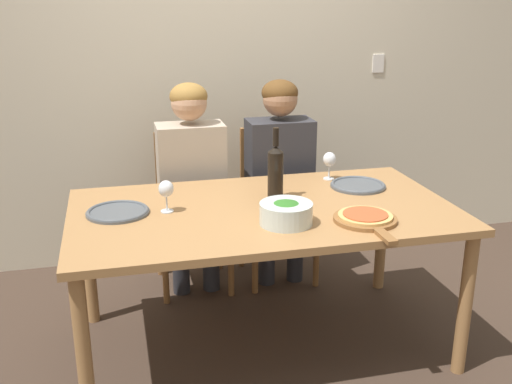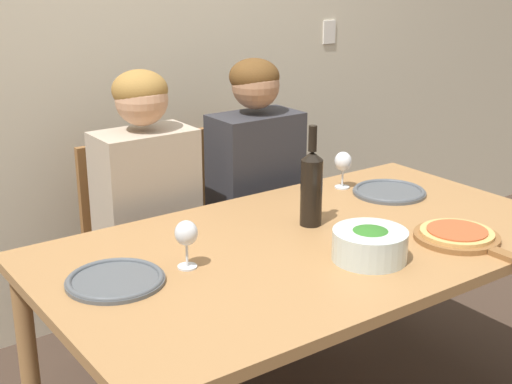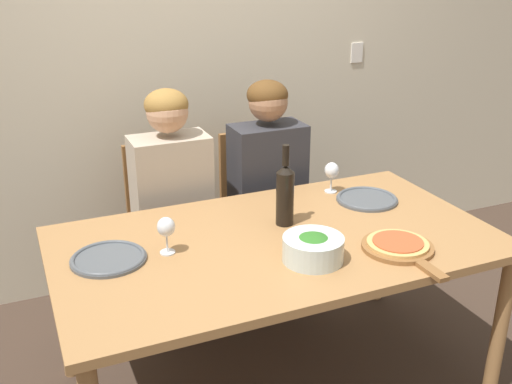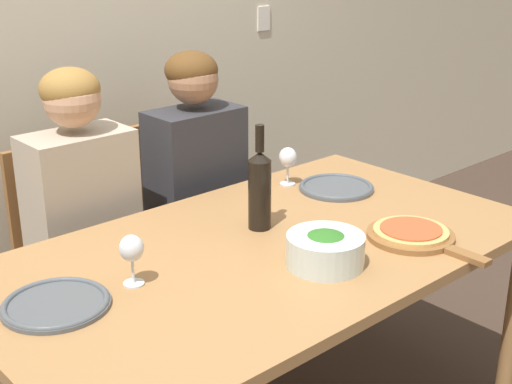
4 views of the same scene
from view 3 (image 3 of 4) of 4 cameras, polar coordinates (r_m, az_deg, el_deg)
ground_plane at (r=2.86m, az=1.80°, el=-17.79°), size 40.00×40.00×0.00m
back_wall at (r=3.38m, az=-6.98°, el=13.66°), size 10.00×0.06×2.70m
dining_table at (r=2.49m, az=1.98°, el=-5.90°), size 1.80×1.00×0.74m
chair_left at (r=3.17m, az=-8.29°, el=-3.06°), size 0.42×0.42×0.92m
chair_right at (r=3.33m, az=0.42°, el=-1.59°), size 0.42×0.42×0.92m
person_woman at (r=2.98m, az=-7.97°, el=0.40°), size 0.47×0.51×1.23m
person_man at (r=3.14m, az=1.24°, el=1.78°), size 0.47×0.51×1.23m
wine_bottle at (r=2.53m, az=2.78°, el=-0.13°), size 0.08×0.08×0.35m
broccoli_bowl at (r=2.28m, az=5.45°, el=-5.36°), size 0.23×0.23×0.10m
dinner_plate_left at (r=2.35m, az=-13.87°, el=-6.15°), size 0.29×0.29×0.02m
dinner_plate_right at (r=2.86m, az=10.52°, el=-0.64°), size 0.29×0.29×0.02m
pizza_on_board at (r=2.42m, az=13.46°, el=-5.06°), size 0.28×0.42×0.04m
wine_glass_left at (r=2.32m, az=-8.55°, el=-3.47°), size 0.07×0.07×0.15m
wine_glass_right at (r=2.91m, az=7.21°, el=1.93°), size 0.07×0.07×0.15m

